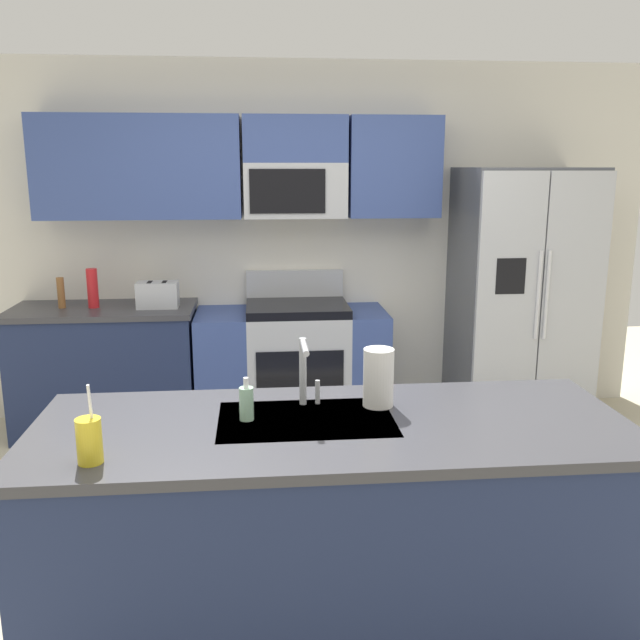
% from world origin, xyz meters
% --- Properties ---
extents(ground_plane, '(9.00, 9.00, 0.00)m').
position_xyz_m(ground_plane, '(0.00, 0.00, 0.00)').
color(ground_plane, beige).
rests_on(ground_plane, ground).
extents(kitchen_wall_unit, '(5.20, 0.43, 2.60)m').
position_xyz_m(kitchen_wall_unit, '(-0.14, 2.08, 1.47)').
color(kitchen_wall_unit, silver).
rests_on(kitchen_wall_unit, ground).
extents(back_counter, '(1.26, 0.63, 0.90)m').
position_xyz_m(back_counter, '(-1.43, 1.80, 0.45)').
color(back_counter, '#1E2A4D').
rests_on(back_counter, ground).
extents(range_oven, '(1.36, 0.61, 1.10)m').
position_xyz_m(range_oven, '(-0.11, 1.80, 0.44)').
color(range_oven, '#B7BABF').
rests_on(range_oven, ground).
extents(refrigerator, '(0.90, 0.76, 1.85)m').
position_xyz_m(refrigerator, '(1.54, 1.73, 0.93)').
color(refrigerator, '#4C4F54').
rests_on(refrigerator, ground).
extents(island_counter, '(2.29, 0.88, 0.90)m').
position_xyz_m(island_counter, '(-0.08, -0.51, 0.45)').
color(island_counter, '#1E2A4D').
rests_on(island_counter, ground).
extents(toaster, '(0.28, 0.16, 0.18)m').
position_xyz_m(toaster, '(-1.04, 1.75, 0.99)').
color(toaster, '#B7BABF').
rests_on(toaster, back_counter).
extents(pepper_mill, '(0.05, 0.05, 0.21)m').
position_xyz_m(pepper_mill, '(-1.70, 1.80, 1.01)').
color(pepper_mill, brown).
rests_on(pepper_mill, back_counter).
extents(bottle_red, '(0.07, 0.07, 0.27)m').
position_xyz_m(bottle_red, '(-1.49, 1.79, 1.04)').
color(bottle_red, red).
rests_on(bottle_red, back_counter).
extents(sink_faucet, '(0.08, 0.21, 0.28)m').
position_xyz_m(sink_faucet, '(-0.17, -0.32, 1.07)').
color(sink_faucet, '#B7BABF').
rests_on(sink_faucet, island_counter).
extents(drink_cup_yellow, '(0.08, 0.08, 0.27)m').
position_xyz_m(drink_cup_yellow, '(-0.92, -0.79, 0.98)').
color(drink_cup_yellow, yellow).
rests_on(drink_cup_yellow, island_counter).
extents(soap_dispenser, '(0.06, 0.06, 0.17)m').
position_xyz_m(soap_dispenser, '(-0.41, -0.45, 0.97)').
color(soap_dispenser, '#A5D8B2').
rests_on(soap_dispenser, island_counter).
extents(paper_towel_roll, '(0.12, 0.12, 0.24)m').
position_xyz_m(paper_towel_roll, '(0.13, -0.34, 1.02)').
color(paper_towel_roll, white).
rests_on(paper_towel_roll, island_counter).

